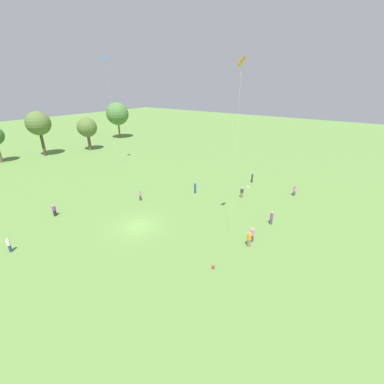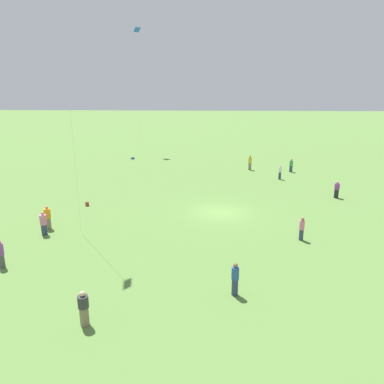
% 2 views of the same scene
% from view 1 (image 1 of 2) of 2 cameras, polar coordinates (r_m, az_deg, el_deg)
% --- Properties ---
extents(ground_plane, '(240.00, 240.00, 0.00)m').
position_cam_1_polar(ground_plane, '(32.98, -11.90, -7.46)').
color(ground_plane, '#5B843D').
extents(tree_4, '(5.52, 5.52, 10.52)m').
position_cam_1_polar(tree_4, '(71.64, -30.99, 12.91)').
color(tree_4, brown).
rests_on(tree_4, ground_plane).
extents(tree_5, '(4.96, 4.96, 8.39)m').
position_cam_1_polar(tree_5, '(73.22, -22.30, 13.11)').
color(tree_5, brown).
rests_on(tree_5, ground_plane).
extents(tree_6, '(6.86, 6.86, 10.96)m').
position_cam_1_polar(tree_6, '(86.94, -16.25, 16.35)').
color(tree_6, brown).
rests_on(tree_6, ground_plane).
extents(person_0, '(0.56, 0.56, 1.81)m').
position_cam_1_polar(person_0, '(28.91, 12.58, -10.23)').
color(person_0, '#847056').
rests_on(person_0, ground_plane).
extents(person_1, '(0.50, 0.50, 1.76)m').
position_cam_1_polar(person_1, '(43.45, 21.83, 0.30)').
color(person_1, '#4C4C51').
rests_on(person_1, ground_plane).
extents(person_2, '(0.64, 0.64, 1.65)m').
position_cam_1_polar(person_2, '(38.95, -28.28, -3.62)').
color(person_2, '#232328').
rests_on(person_2, ground_plane).
extents(person_3, '(0.48, 0.48, 1.65)m').
position_cam_1_polar(person_3, '(33.52, -35.56, -9.57)').
color(person_3, '#333D5B').
rests_on(person_3, ground_plane).
extents(person_5, '(0.36, 0.36, 1.73)m').
position_cam_1_polar(person_5, '(47.05, 13.22, 3.11)').
color(person_5, '#232328').
rests_on(person_5, ground_plane).
extents(person_7, '(0.51, 0.51, 1.80)m').
position_cam_1_polar(person_7, '(41.29, 0.69, 0.92)').
color(person_7, '#333D5B').
rests_on(person_7, ground_plane).
extents(person_8, '(0.46, 0.46, 1.74)m').
position_cam_1_polar(person_8, '(33.85, 17.24, -5.53)').
color(person_8, '#4C4C51').
rests_on(person_8, ground_plane).
extents(person_9, '(0.51, 0.51, 1.74)m').
position_cam_1_polar(person_9, '(29.87, 13.18, -9.19)').
color(person_9, '#333D5B').
rests_on(person_9, ground_plane).
extents(person_10, '(0.64, 0.64, 1.71)m').
position_cam_1_polar(person_10, '(40.38, 11.01, -0.16)').
color(person_10, '#847056').
rests_on(person_10, ground_plane).
extents(person_11, '(0.42, 0.42, 1.69)m').
position_cam_1_polar(person_11, '(39.48, -11.46, -0.72)').
color(person_11, '#333D5B').
rests_on(person_11, ground_plane).
extents(kite_1, '(0.75, 0.84, 20.77)m').
position_cam_1_polar(kite_1, '(55.11, -18.49, 24.53)').
color(kite_1, blue).
rests_on(kite_1, ground_plane).
extents(kite_2, '(1.03, 0.72, 18.68)m').
position_cam_1_polar(kite_2, '(26.11, 10.83, 24.53)').
color(kite_2, orange).
rests_on(kite_2, ground_plane).
extents(picnic_bag_0, '(0.44, 0.47, 0.27)m').
position_cam_1_polar(picnic_bag_0, '(44.75, 12.26, 1.12)').
color(picnic_bag_0, beige).
rests_on(picnic_bag_0, ground_plane).
extents(picnic_bag_1, '(0.30, 0.34, 0.37)m').
position_cam_1_polar(picnic_bag_1, '(25.76, 4.71, -16.30)').
color(picnic_bag_1, '#933833').
rests_on(picnic_bag_1, ground_plane).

